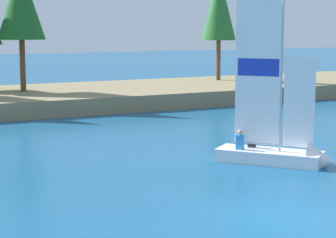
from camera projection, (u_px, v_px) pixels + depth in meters
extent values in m
plane|color=#195684|center=(287.00, 219.00, 16.93)|extent=(200.00, 200.00, 0.00)
cube|color=#897A56|center=(22.00, 100.00, 39.53)|extent=(80.00, 10.40, 0.97)
cylinder|color=brown|center=(23.00, 66.00, 39.82)|extent=(0.34, 0.34, 3.20)
cone|color=#1E5B23|center=(21.00, 1.00, 39.25)|extent=(2.92, 2.92, 4.63)
cylinder|color=brown|center=(218.00, 60.00, 48.16)|extent=(0.32, 0.32, 2.98)
cone|color=#286B2D|center=(219.00, 6.00, 47.59)|extent=(2.54, 2.54, 4.97)
cube|color=white|center=(269.00, 156.00, 23.84)|extent=(3.45, 3.88, 0.47)
cone|color=white|center=(322.00, 161.00, 23.05)|extent=(1.56, 1.52, 1.23)
cylinder|color=#B7B7BC|center=(282.00, 70.00, 23.22)|extent=(0.08, 0.08, 5.98)
cube|color=white|center=(258.00, 71.00, 23.58)|extent=(1.09, 1.39, 5.34)
cube|color=#1E33B2|center=(258.00, 67.00, 23.56)|extent=(0.99, 1.26, 0.64)
cube|color=white|center=(299.00, 103.00, 23.11)|extent=(0.72, 0.91, 3.25)
cylinder|color=#B7B7BC|center=(257.00, 143.00, 23.97)|extent=(1.12, 1.41, 0.06)
cube|color=#338CCC|center=(240.00, 142.00, 23.92)|extent=(0.33, 0.34, 0.54)
sphere|color=tan|center=(240.00, 132.00, 23.87)|extent=(0.20, 0.20, 0.20)
cube|color=#26262D|center=(252.00, 141.00, 24.36)|extent=(0.33, 0.34, 0.45)
sphere|color=tan|center=(252.00, 133.00, 24.31)|extent=(0.20, 0.20, 0.20)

